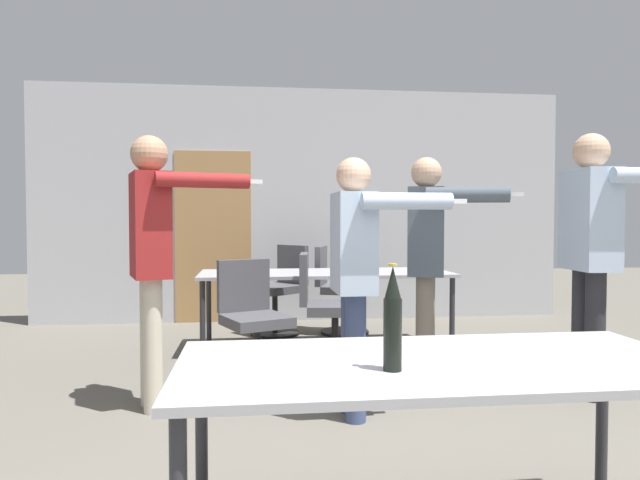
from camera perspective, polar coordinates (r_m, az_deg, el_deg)
The scene contains 12 objects.
back_wall at distance 7.00m, azimuth -1.80°, elevation 3.46°, with size 6.45×0.12×2.82m.
conference_table_near at distance 2.13m, azimuth 11.75°, elevation -13.31°, with size 1.85×0.83×0.73m.
conference_table_far at distance 5.44m, azimuth 0.56°, elevation -3.77°, with size 2.37×0.83×0.73m.
person_right_polo at distance 3.54m, azimuth 3.57°, elevation -2.13°, with size 0.74×0.61×1.61m.
person_far_watching at distance 4.35m, azimuth 25.54°, elevation 0.25°, with size 0.81×0.67×1.82m.
person_center_tall at distance 4.33m, azimuth 10.74°, elevation -0.83°, with size 0.73×0.82×1.70m.
person_left_plaid at distance 3.84m, azimuth -16.40°, elevation -0.21°, with size 0.89×0.56×1.77m.
office_chair_far_right at distance 6.19m, azimuth 1.79°, elevation -5.24°, with size 0.63×0.58×0.94m.
office_chair_near_pushed at distance 4.80m, azimuth 0.60°, elevation -7.31°, with size 0.57×0.52×0.95m.
office_chair_far_left at distance 6.18m, azimuth -4.00°, elevation -5.20°, with size 0.69×0.68×0.95m.
office_chair_side_rolled at distance 4.55m, azimuth -6.73°, elevation -8.24°, with size 0.62×0.66×0.91m.
beer_bottle at distance 1.91m, azimuth 7.28°, elevation -7.98°, with size 0.06×0.06×0.35m.
Camera 1 is at (-0.63, -1.50, 1.23)m, focal length 32.00 mm.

